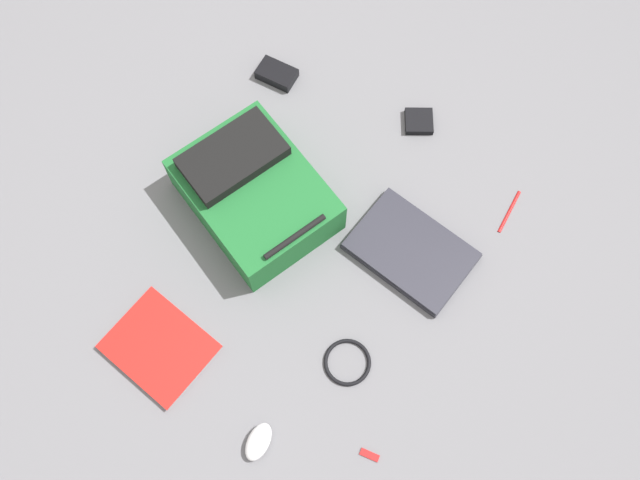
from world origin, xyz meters
TOP-DOWN VIEW (x-y plane):
  - ground_plane at (0.00, 0.00)m, footprint 3.77×3.77m
  - backpack at (-0.21, 0.02)m, footprint 0.50×0.45m
  - laptop at (0.24, 0.14)m, footprint 0.35×0.26m
  - book_comic at (-0.18, -0.47)m, footprint 0.29×0.24m
  - computer_mouse at (0.18, -0.52)m, footprint 0.07×0.11m
  - cable_coil at (0.26, -0.22)m, footprint 0.13×0.13m
  - power_brick at (-0.40, 0.41)m, footprint 0.13×0.09m
  - pen_black at (0.42, 0.41)m, footprint 0.02×0.15m
  - earbud_pouch at (0.05, 0.51)m, footprint 0.12×0.12m
  - usb_stick at (0.44, -0.39)m, footprint 0.05×0.03m

SIDE VIEW (x-z plane):
  - ground_plane at x=0.00m, z-range 0.00..0.00m
  - usb_stick at x=0.44m, z-range 0.00..0.01m
  - pen_black at x=0.42m, z-range 0.00..0.01m
  - cable_coil at x=0.26m, z-range 0.00..0.01m
  - book_comic at x=-0.18m, z-range 0.00..0.02m
  - earbud_pouch at x=0.05m, z-range 0.00..0.02m
  - laptop at x=0.24m, z-range 0.00..0.03m
  - power_brick at x=-0.40m, z-range 0.00..0.03m
  - computer_mouse at x=0.18m, z-range 0.00..0.04m
  - backpack at x=-0.21m, z-range -0.01..0.17m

